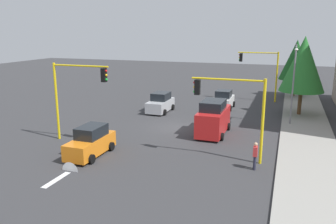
% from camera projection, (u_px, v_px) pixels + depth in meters
% --- Properties ---
extents(ground_plane, '(120.00, 120.00, 0.00)m').
position_uv_depth(ground_plane, '(176.00, 127.00, 29.28)').
color(ground_plane, '#353538').
extents(sidewalk_kerb, '(80.00, 4.00, 0.15)m').
position_uv_depth(sidewalk_kerb, '(305.00, 123.00, 30.42)').
color(sidewalk_kerb, gray).
rests_on(sidewalk_kerb, ground).
extents(lane_arrow_near, '(2.40, 1.10, 1.10)m').
position_uv_depth(lane_arrow_near, '(65.00, 174.00, 19.70)').
color(lane_arrow_near, silver).
rests_on(lane_arrow_near, ground).
extents(traffic_signal_near_right, '(0.36, 4.59, 5.82)m').
position_uv_depth(traffic_signal_near_right, '(76.00, 87.00, 24.68)').
color(traffic_signal_near_right, yellow).
rests_on(traffic_signal_near_right, ground).
extents(traffic_signal_far_left, '(0.36, 4.59, 5.77)m').
position_uv_depth(traffic_signal_far_left, '(261.00, 66.00, 39.29)').
color(traffic_signal_far_left, yellow).
rests_on(traffic_signal_far_left, ground).
extents(traffic_signal_near_left, '(0.36, 4.59, 5.34)m').
position_uv_depth(traffic_signal_near_left, '(233.00, 102.00, 21.06)').
color(traffic_signal_near_left, yellow).
rests_on(traffic_signal_near_left, ground).
extents(street_lamp_curbside, '(2.15, 0.28, 7.00)m').
position_uv_depth(street_lamp_curbside, '(294.00, 77.00, 28.58)').
color(street_lamp_curbside, slate).
rests_on(street_lamp_curbside, ground).
extents(tree_roadside_far, '(3.87, 3.87, 7.05)m').
position_uv_depth(tree_roadside_far, '(296.00, 60.00, 41.60)').
color(tree_roadside_far, brown).
rests_on(tree_roadside_far, ground).
extents(tree_roadside_mid, '(4.19, 4.19, 7.65)m').
position_uv_depth(tree_roadside_mid, '(303.00, 64.00, 32.18)').
color(tree_roadside_mid, brown).
rests_on(tree_roadside_mid, ground).
extents(delivery_van_red, '(4.80, 2.22, 2.77)m').
position_uv_depth(delivery_van_red, '(213.00, 118.00, 27.13)').
color(delivery_van_red, red).
rests_on(delivery_van_red, ground).
extents(car_orange, '(4.09, 1.92, 1.98)m').
position_uv_depth(car_orange, '(91.00, 142.00, 22.58)').
color(car_orange, orange).
rests_on(car_orange, ground).
extents(car_white, '(3.62, 2.05, 1.98)m').
position_uv_depth(car_white, '(224.00, 100.00, 36.26)').
color(car_white, white).
rests_on(car_white, ground).
extents(car_silver, '(3.97, 2.06, 1.98)m').
position_uv_depth(car_silver, '(160.00, 103.00, 34.71)').
color(car_silver, '#B2B5BA').
rests_on(car_silver, ground).
extents(pedestrian_crossing, '(0.40, 0.24, 1.70)m').
position_uv_depth(pedestrian_crossing, '(255.00, 155.00, 20.21)').
color(pedestrian_crossing, '#262638').
rests_on(pedestrian_crossing, ground).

